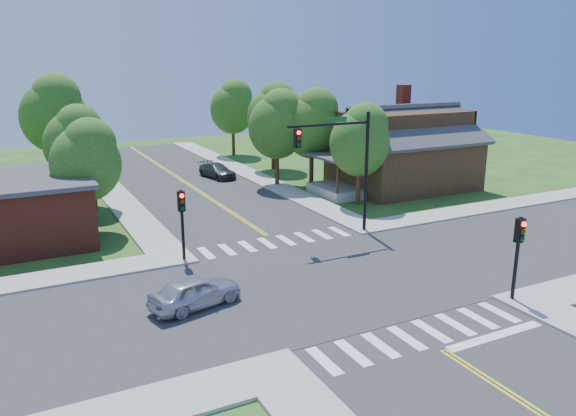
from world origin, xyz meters
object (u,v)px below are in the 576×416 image
signal_pole_se (519,243)px  house_ne (402,146)px  car_dgrey (217,171)px  car_silver (195,292)px  signal_mast_ne (343,155)px  signal_pole_nw (182,212)px

signal_pole_se → house_ne: bearing=64.4°
car_dgrey → signal_pole_se: bearing=-97.2°
car_silver → car_dgrey: (9.84, 24.16, -0.07)m
house_ne → car_silver: bearing=-147.1°
signal_mast_ne → car_silver: (-10.70, -5.52, -4.17)m
car_dgrey → signal_mast_ne: bearing=-99.4°
signal_mast_ne → house_ne: (11.19, 8.65, -1.52)m
signal_mast_ne → car_dgrey: size_ratio=1.61×
signal_mast_ne → car_dgrey: 19.14m
signal_pole_nw → car_dgrey: bearing=65.1°
signal_pole_nw → car_silver: signal_pole_nw is taller
car_dgrey → car_silver: bearing=-124.2°
car_silver → signal_pole_nw: bearing=-25.9°
signal_pole_se → car_dgrey: signal_pole_se is taller
signal_mast_ne → car_silver: size_ratio=1.70×
house_ne → car_silver: 26.21m
signal_pole_nw → signal_pole_se: bearing=-45.0°
signal_pole_nw → car_dgrey: (8.66, 18.65, -2.05)m
house_ne → signal_mast_ne: bearing=-142.3°
signal_pole_se → signal_pole_nw: size_ratio=1.00×
signal_mast_ne → signal_pole_nw: size_ratio=1.89×
car_dgrey → house_ne: bearing=-51.7°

